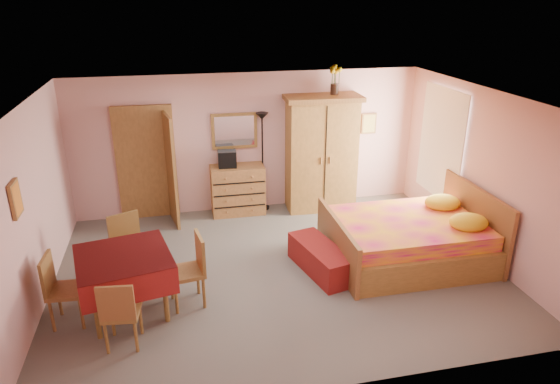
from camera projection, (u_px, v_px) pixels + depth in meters
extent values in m
plane|color=#68635B|center=(278.00, 270.00, 7.55)|extent=(6.50, 6.50, 0.00)
plane|color=brown|center=(278.00, 99.00, 6.59)|extent=(6.50, 6.50, 0.00)
cube|color=#D49C99|center=(249.00, 143.00, 9.34)|extent=(6.50, 0.10, 2.60)
cube|color=#D49C99|center=(333.00, 283.00, 4.81)|extent=(6.50, 0.10, 2.60)
cube|color=#D49C99|center=(31.00, 210.00, 6.42)|extent=(0.10, 5.00, 2.60)
cube|color=#D49C99|center=(482.00, 174.00, 7.73)|extent=(0.10, 5.00, 2.60)
cube|color=#9E6B35|center=(147.00, 164.00, 9.04)|extent=(1.06, 0.12, 2.15)
cube|color=white|center=(442.00, 144.00, 8.75)|extent=(0.08, 1.40, 1.95)
cube|color=orange|center=(16.00, 199.00, 5.74)|extent=(0.04, 0.32, 0.42)
cube|color=#D8BF59|center=(369.00, 123.00, 9.69)|extent=(0.30, 0.04, 0.40)
cube|color=#A46B37|center=(238.00, 190.00, 9.38)|extent=(0.99, 0.50, 0.93)
cube|color=silver|center=(234.00, 131.00, 9.17)|extent=(0.84, 0.05, 0.67)
cube|color=black|center=(227.00, 159.00, 9.12)|extent=(0.34, 0.26, 0.31)
cube|color=black|center=(263.00, 162.00, 9.39)|extent=(0.30, 0.30, 1.89)
cube|color=#AE7D3B|center=(321.00, 154.00, 9.39)|extent=(1.43, 0.77, 2.19)
cube|color=yellow|center=(335.00, 80.00, 8.97)|extent=(0.22, 0.22, 0.53)
cube|color=#CB1360|center=(408.00, 227.00, 7.67)|extent=(2.40, 1.89, 1.10)
cube|color=maroon|center=(321.00, 259.00, 7.45)|extent=(0.75, 1.33, 0.42)
cube|color=maroon|center=(126.00, 284.00, 6.42)|extent=(1.34, 1.34, 0.83)
cube|color=olive|center=(122.00, 311.00, 5.81)|extent=(0.46, 0.46, 0.91)
cube|color=#AB763A|center=(131.00, 250.00, 7.09)|extent=(0.60, 0.60, 1.00)
cube|color=#915C31|center=(67.00, 289.00, 6.20)|extent=(0.46, 0.46, 0.95)
cube|color=olive|center=(186.00, 271.00, 6.57)|extent=(0.51, 0.51, 0.99)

